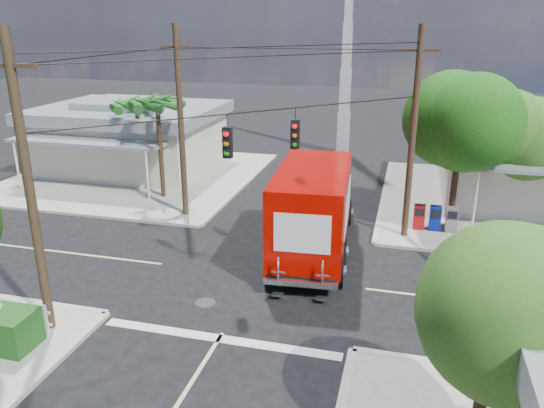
% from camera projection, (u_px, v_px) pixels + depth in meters
% --- Properties ---
extents(ground, '(120.00, 120.00, 0.00)m').
position_uv_depth(ground, '(259.00, 276.00, 19.97)').
color(ground, black).
rests_on(ground, ground).
extents(sidewalk_ne, '(14.12, 14.12, 0.14)m').
position_uv_depth(sidewalk_ne, '(520.00, 206.00, 27.27)').
color(sidewalk_ne, gray).
rests_on(sidewalk_ne, ground).
extents(sidewalk_nw, '(14.12, 14.12, 0.14)m').
position_uv_depth(sidewalk_nw, '(138.00, 176.00, 32.50)').
color(sidewalk_nw, gray).
rests_on(sidewalk_nw, ground).
extents(road_markings, '(32.00, 32.00, 0.01)m').
position_uv_depth(road_markings, '(247.00, 294.00, 18.63)').
color(road_markings, beige).
rests_on(road_markings, ground).
extents(building_nw, '(10.80, 10.20, 4.30)m').
position_uv_depth(building_nw, '(131.00, 135.00, 33.51)').
color(building_nw, beige).
rests_on(building_nw, sidewalk_nw).
extents(radio_tower, '(0.80, 0.80, 17.00)m').
position_uv_depth(radio_tower, '(346.00, 74.00, 36.26)').
color(radio_tower, silver).
rests_on(radio_tower, ground).
extents(tree_ne_front, '(4.21, 4.14, 6.66)m').
position_uv_depth(tree_ne_front, '(461.00, 127.00, 22.84)').
color(tree_ne_front, '#422D1C').
rests_on(tree_ne_front, sidewalk_ne).
extents(tree_ne_back, '(3.77, 3.66, 5.82)m').
position_uv_depth(tree_ne_back, '(516.00, 133.00, 24.42)').
color(tree_ne_back, '#422D1C').
rests_on(tree_ne_back, sidewalk_ne).
extents(tree_se, '(3.67, 3.54, 5.62)m').
position_uv_depth(tree_se, '(498.00, 295.00, 10.35)').
color(tree_se, '#422D1C').
rests_on(tree_se, sidewalk_se).
extents(palm_nw_front, '(3.01, 3.08, 5.59)m').
position_uv_depth(palm_nw_front, '(157.00, 105.00, 26.97)').
color(palm_nw_front, '#422D1C').
rests_on(palm_nw_front, sidewalk_nw).
extents(palm_nw_back, '(3.01, 3.08, 5.19)m').
position_uv_depth(palm_nw_back, '(137.00, 106.00, 28.94)').
color(palm_nw_back, '#422D1C').
rests_on(palm_nw_back, sidewalk_nw).
extents(utility_poles, '(12.00, 10.68, 9.00)m').
position_uv_depth(utility_poles, '(229.00, 143.00, 20.28)').
color(utility_poles, '#473321').
rests_on(utility_poles, ground).
extents(vending_boxes, '(1.90, 0.50, 1.10)m').
position_uv_depth(vending_boxes, '(435.00, 218.00, 23.85)').
color(vending_boxes, '#AC0F12').
rests_on(vending_boxes, sidewalk_ne).
extents(delivery_truck, '(3.36, 8.86, 3.76)m').
position_uv_depth(delivery_truck, '(314.00, 208.00, 21.52)').
color(delivery_truck, black).
rests_on(delivery_truck, ground).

